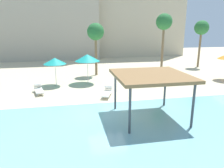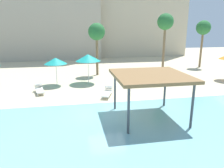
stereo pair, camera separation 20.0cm
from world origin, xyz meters
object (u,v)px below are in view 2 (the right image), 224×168
object	(u,v)px
lounge_chair_0	(107,92)
palm_tree_0	(203,29)
shade_pavilion	(151,77)
palm_tree_3	(97,33)
beach_umbrella_teal_1	(56,61)
palm_tree_1	(165,23)
lounge_chair_3	(39,89)
beach_umbrella_teal_2	(88,58)

from	to	relation	value
lounge_chair_0	palm_tree_0	distance (m)	18.75
shade_pavilion	palm_tree_0	distance (m)	20.20
shade_pavilion	palm_tree_3	distance (m)	13.11
beach_umbrella_teal_1	lounge_chair_0	bearing A→B (deg)	-45.25
shade_pavilion	palm_tree_0	world-z (taller)	palm_tree_0
palm_tree_0	palm_tree_3	size ratio (longest dim) A/B	1.07
beach_umbrella_teal_1	lounge_chair_0	size ratio (longest dim) A/B	1.33
palm_tree_0	palm_tree_1	xyz separation A→B (m)	(-6.56, -2.49, 0.64)
beach_umbrella_teal_1	shade_pavilion	bearing A→B (deg)	-56.28
lounge_chair_0	lounge_chair_3	size ratio (longest dim) A/B	1.00
lounge_chair_3	palm_tree_0	size ratio (longest dim) A/B	0.32
beach_umbrella_teal_1	palm_tree_0	world-z (taller)	palm_tree_0
beach_umbrella_teal_2	palm_tree_1	bearing A→B (deg)	20.59
beach_umbrella_teal_2	lounge_chair_0	world-z (taller)	beach_umbrella_teal_2
beach_umbrella_teal_1	lounge_chair_3	size ratio (longest dim) A/B	1.33
lounge_chair_0	lounge_chair_3	world-z (taller)	same
shade_pavilion	lounge_chair_3	world-z (taller)	shade_pavilion
lounge_chair_3	shade_pavilion	bearing A→B (deg)	34.32
beach_umbrella_teal_2	shade_pavilion	bearing A→B (deg)	-72.35
shade_pavilion	beach_umbrella_teal_2	bearing A→B (deg)	107.65
lounge_chair_3	lounge_chair_0	bearing A→B (deg)	57.60
shade_pavilion	lounge_chair_0	xyz separation A→B (m)	(-1.80, 4.76, -2.25)
shade_pavilion	lounge_chair_0	world-z (taller)	shade_pavilion
shade_pavilion	beach_umbrella_teal_1	distance (m)	10.84
beach_umbrella_teal_1	beach_umbrella_teal_2	world-z (taller)	beach_umbrella_teal_2
beach_umbrella_teal_1	palm_tree_3	size ratio (longest dim) A/B	0.45
lounge_chair_3	palm_tree_3	size ratio (longest dim) A/B	0.34
palm_tree_3	lounge_chair_0	bearing A→B (deg)	-91.00
lounge_chair_0	palm_tree_0	size ratio (longest dim) A/B	0.32
palm_tree_0	palm_tree_3	bearing A→B (deg)	-170.44
beach_umbrella_teal_2	palm_tree_3	xyz separation A→B (m)	(1.29, 3.54, 2.25)
beach_umbrella_teal_2	palm_tree_0	distance (m)	17.20
shade_pavilion	palm_tree_0	size ratio (longest dim) A/B	0.68
palm_tree_0	shade_pavilion	bearing A→B (deg)	-130.29
shade_pavilion	palm_tree_3	bearing A→B (deg)	97.38
beach_umbrella_teal_1	palm_tree_1	size ratio (longest dim) A/B	0.38
palm_tree_1	shade_pavilion	bearing A→B (deg)	-116.55
shade_pavilion	palm_tree_1	xyz separation A→B (m)	(6.39, 12.79, 3.23)
lounge_chair_0	palm_tree_3	size ratio (longest dim) A/B	0.34
shade_pavilion	lounge_chair_3	bearing A→B (deg)	137.73
beach_umbrella_teal_2	palm_tree_1	xyz separation A→B (m)	(9.34, 3.51, 3.29)
beach_umbrella_teal_2	palm_tree_3	distance (m)	4.39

